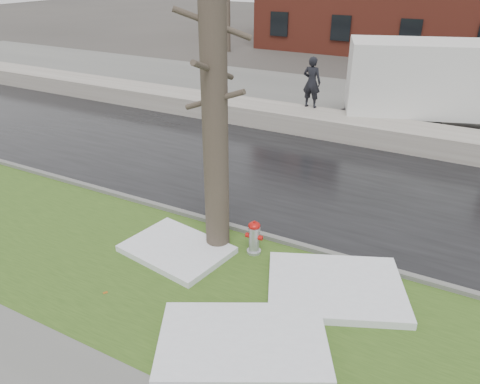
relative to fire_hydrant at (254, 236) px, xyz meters
The scene contains 15 objects.
ground 1.18m from the fire_hydrant, 161.95° to the right, with size 120.00×120.00×0.00m, color #47423D.
verge 1.94m from the fire_hydrant, 122.97° to the right, with size 60.00×4.50×0.04m, color #2D4918.
road 4.31m from the fire_hydrant, 103.87° to the left, with size 60.00×7.00×0.03m, color black.
parking_lot 12.71m from the fire_hydrant, 94.64° to the left, with size 60.00×9.00×0.03m, color slate.
curb 1.29m from the fire_hydrant, 147.11° to the left, with size 60.00×0.15×0.14m, color slate.
snowbank 8.43m from the fire_hydrant, 97.01° to the left, with size 60.00×1.60×0.75m, color #A5A097.
bg_tree_left 25.44m from the fire_hydrant, 121.02° to the left, with size 1.40×1.62×6.50m.
bg_tree_center 26.76m from the fire_hydrant, 105.31° to the left, with size 1.40×1.62×6.50m.
fire_hydrant is the anchor object (origin of this frame).
tree 2.99m from the fire_hydrant, 169.62° to the right, with size 1.36×1.62×6.55m.
box_truck 11.10m from the fire_hydrant, 77.02° to the left, with size 9.77×4.84×3.27m.
worker 9.30m from the fire_hydrant, 103.36° to the left, with size 0.69×0.46×1.91m, color black.
snow_patch_near 2.08m from the fire_hydrant, 12.23° to the right, with size 2.60×2.00×0.16m, color silver.
snow_patch_far 1.75m from the fire_hydrant, 151.92° to the right, with size 2.20×1.60×0.14m, color silver.
snow_patch_side 2.84m from the fire_hydrant, 66.90° to the right, with size 2.80×1.80×0.18m, color silver.
Camera 1 is at (4.88, -7.43, 5.86)m, focal length 35.00 mm.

